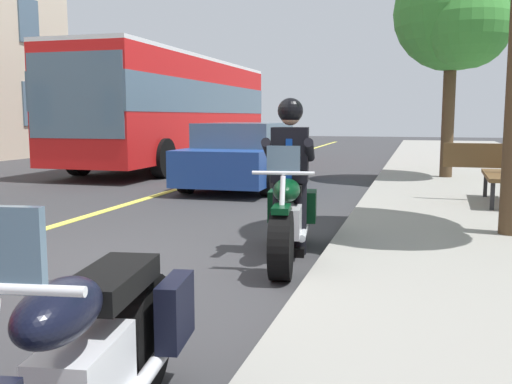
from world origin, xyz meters
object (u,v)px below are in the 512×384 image
object	(u,v)px
motorcycle_main	(288,217)
bus_near	(176,106)
bench_sidewalk	(501,168)
car_silver	(247,155)
rider_main	(290,162)
street_tree_curbside	(456,16)
motorcycle_parked	(89,364)

from	to	relation	value
motorcycle_main	bus_near	world-z (taller)	bus_near
bench_sidewalk	bus_near	bearing A→B (deg)	-128.17
bus_near	car_silver	size ratio (longest dim) A/B	2.40
motorcycle_main	car_silver	world-z (taller)	car_silver
rider_main	motorcycle_main	bearing A→B (deg)	9.03
bus_near	street_tree_curbside	world-z (taller)	street_tree_curbside
motorcycle_parked	motorcycle_main	bearing A→B (deg)	179.51
rider_main	bus_near	world-z (taller)	bus_near
motorcycle_main	rider_main	xyz separation A→B (m)	(-0.19, -0.03, 0.58)
motorcycle_parked	bus_near	world-z (taller)	bus_near
bench_sidewalk	motorcycle_main	bearing A→B (deg)	-33.51
bus_near	car_silver	xyz separation A→B (m)	(4.68, 3.72, -1.18)
motorcycle_main	motorcycle_parked	world-z (taller)	same
car_silver	bench_sidewalk	size ratio (longest dim) A/B	2.53
street_tree_curbside	bench_sidewalk	bearing A→B (deg)	8.92
rider_main	bench_sidewalk	bearing A→B (deg)	144.90
car_silver	street_tree_curbside	xyz separation A→B (m)	(-1.72, 4.33, 3.04)
motorcycle_main	bus_near	xyz separation A→B (m)	(-10.77, -6.03, 1.42)
motorcycle_main	bench_sidewalk	xyz separation A→B (m)	(-3.96, 2.62, 0.26)
bench_sidewalk	street_tree_curbside	bearing A→B (deg)	-171.08
motorcycle_parked	bench_sidewalk	size ratio (longest dim) A/B	1.22
motorcycle_main	bus_near	distance (m)	12.42
motorcycle_parked	street_tree_curbside	world-z (taller)	street_tree_curbside
bus_near	street_tree_curbside	xyz separation A→B (m)	(2.96, 8.05, 1.86)
bench_sidewalk	car_silver	bearing A→B (deg)	-113.28
bus_near	street_tree_curbside	distance (m)	8.77
motorcycle_parked	bus_near	size ratio (longest dim) A/B	0.20
motorcycle_main	bench_sidewalk	size ratio (longest dim) A/B	1.22
motorcycle_parked	bench_sidewalk	distance (m)	8.29
motorcycle_parked	bench_sidewalk	world-z (taller)	motorcycle_parked
rider_main	bus_near	distance (m)	12.19
rider_main	street_tree_curbside	size ratio (longest dim) A/B	0.35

